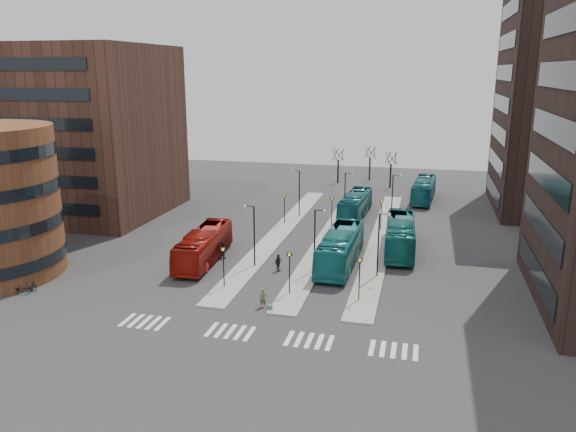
% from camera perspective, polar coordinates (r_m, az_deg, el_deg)
% --- Properties ---
extents(ground, '(160.00, 160.00, 0.00)m').
position_cam_1_polar(ground, '(39.22, -6.47, -14.26)').
color(ground, '#2A2A2D').
rests_on(ground, ground).
extents(island_left, '(2.50, 45.00, 0.15)m').
position_cam_1_polar(island_left, '(66.89, -0.87, -1.69)').
color(island_left, gray).
rests_on(island_left, ground).
extents(island_mid, '(2.50, 45.00, 0.15)m').
position_cam_1_polar(island_mid, '(65.69, 4.21, -2.03)').
color(island_mid, gray).
rests_on(island_mid, ground).
extents(island_right, '(2.50, 45.00, 0.15)m').
position_cam_1_polar(island_right, '(65.02, 9.43, -2.38)').
color(island_right, gray).
rests_on(island_right, ground).
extents(suitcase, '(0.45, 0.38, 0.51)m').
position_cam_1_polar(suitcase, '(45.94, -1.85, -9.29)').
color(suitcase, navy).
rests_on(suitcase, ground).
extents(red_bus, '(3.59, 12.02, 3.30)m').
position_cam_1_polar(red_bus, '(57.35, -8.56, -3.01)').
color(red_bus, maroon).
rests_on(red_bus, ground).
extents(teal_bus_a, '(3.26, 12.83, 3.56)m').
position_cam_1_polar(teal_bus_a, '(55.96, 5.36, -3.22)').
color(teal_bus_a, '#156A6D').
rests_on(teal_bus_a, ground).
extents(teal_bus_b, '(3.40, 11.57, 3.18)m').
position_cam_1_polar(teal_bus_b, '(74.86, 6.87, 1.18)').
color(teal_bus_b, '#155E6A').
rests_on(teal_bus_b, ground).
extents(teal_bus_c, '(3.48, 12.67, 3.50)m').
position_cam_1_polar(teal_bus_c, '(61.17, 11.33, -1.92)').
color(teal_bus_c, '#125E5D').
rests_on(teal_bus_c, ground).
extents(teal_bus_d, '(3.61, 11.96, 3.28)m').
position_cam_1_polar(teal_bus_d, '(85.59, 13.62, 2.61)').
color(teal_bus_d, '#166571').
rests_on(teal_bus_d, ground).
extents(traveller, '(0.60, 0.42, 1.57)m').
position_cam_1_polar(traveller, '(46.40, -2.55, -8.33)').
color(traveller, brown).
rests_on(traveller, ground).
extents(commuter_a, '(1.01, 0.89, 1.74)m').
position_cam_1_polar(commuter_a, '(58.32, -6.63, -3.45)').
color(commuter_a, black).
rests_on(commuter_a, ground).
extents(commuter_b, '(0.77, 1.08, 1.70)m').
position_cam_1_polar(commuter_b, '(54.24, -1.01, -4.78)').
color(commuter_b, black).
rests_on(commuter_b, ground).
extents(commuter_c, '(0.94, 1.24, 1.70)m').
position_cam_1_polar(commuter_c, '(53.17, 4.14, -5.22)').
color(commuter_c, black).
rests_on(commuter_c, ground).
extents(bicycle_near, '(1.66, 0.98, 0.82)m').
position_cam_1_polar(bicycle_near, '(54.19, -25.46, -6.78)').
color(bicycle_near, gray).
rests_on(bicycle_near, ground).
extents(bicycle_mid, '(1.51, 0.99, 0.88)m').
position_cam_1_polar(bicycle_mid, '(54.85, -24.85, -6.43)').
color(bicycle_mid, gray).
rests_on(bicycle_mid, ground).
extents(bicycle_far, '(1.72, 0.99, 0.85)m').
position_cam_1_polar(bicycle_far, '(55.02, -24.71, -6.37)').
color(bicycle_far, gray).
rests_on(bicycle_far, ground).
extents(crosswalk_stripes, '(22.35, 2.40, 0.01)m').
position_cam_1_polar(crosswalk_stripes, '(42.08, -2.27, -12.04)').
color(crosswalk_stripes, silver).
rests_on(crosswalk_stripes, ground).
extents(office_block, '(25.00, 20.12, 22.00)m').
position_cam_1_polar(office_block, '(81.06, -21.33, 8.08)').
color(office_block, '#452A20').
rests_on(office_block, ground).
extents(sign_poles, '(12.45, 22.12, 3.65)m').
position_cam_1_polar(sign_poles, '(58.49, 2.70, -1.74)').
color(sign_poles, black).
rests_on(sign_poles, ground).
extents(lamp_posts, '(14.04, 20.24, 6.12)m').
position_cam_1_polar(lamp_posts, '(62.76, 4.53, 0.48)').
color(lamp_posts, black).
rests_on(lamp_posts, ground).
extents(bare_trees, '(10.97, 8.14, 5.90)m').
position_cam_1_polar(bare_trees, '(96.60, 7.92, 4.88)').
color(bare_trees, black).
rests_on(bare_trees, ground).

